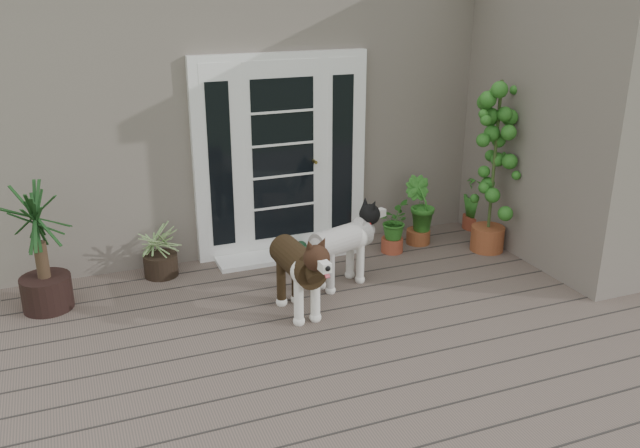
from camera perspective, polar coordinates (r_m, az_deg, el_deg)
name	(u,v)px	position (r m, az deg, el deg)	size (l,w,h in m)	color
deck	(390,345)	(5.79, 5.93, -10.16)	(6.20, 4.60, 0.12)	#6B5B4C
house_main	(247,92)	(9.09, -6.25, 11.06)	(7.40, 4.00, 3.10)	#665E54
house_wing	(591,121)	(7.75, 22.06, 8.14)	(1.60, 2.40, 3.10)	#665E54
door_unit	(282,156)	(7.18, -3.25, 5.80)	(1.90, 0.14, 2.15)	white
door_step	(290,254)	(7.33, -2.59, -2.54)	(1.60, 0.40, 0.05)	white
brindle_dog	(298,275)	(5.98, -1.90, -4.39)	(0.38, 0.89, 0.74)	#342413
white_dog	(341,252)	(6.52, 1.82, -2.39)	(0.36, 0.84, 0.70)	white
spider_plant	(159,248)	(6.94, -13.48, -1.96)	(0.57, 0.57, 0.61)	#788E57
yucca	(40,246)	(6.46, -22.71, -1.73)	(0.85, 0.85, 1.23)	black
herb_a	(393,231)	(7.40, 6.18, -0.62)	(0.38, 0.38, 0.48)	#164F19
herb_b	(419,220)	(7.67, 8.41, 0.36)	(0.37, 0.37, 0.56)	#1E5C1A
herb_c	(476,203)	(8.26, 13.15, 1.71)	(0.40, 0.40, 0.62)	#165018
sapling	(494,166)	(7.42, 14.56, 4.83)	(0.57, 0.57, 1.94)	#1C621C
clog_left	(338,245)	(7.52, 1.55, -1.80)	(0.13, 0.28, 0.08)	#16391F
clog_right	(301,250)	(7.36, -1.62, -2.25)	(0.15, 0.32, 0.10)	#173A20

